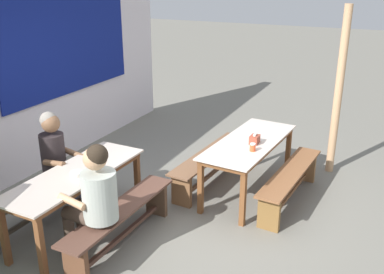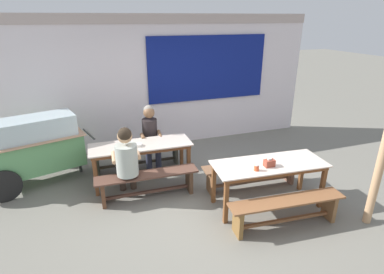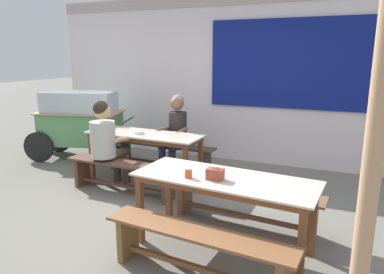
% 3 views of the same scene
% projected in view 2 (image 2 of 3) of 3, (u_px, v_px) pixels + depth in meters
% --- Properties ---
extents(ground_plane, '(40.00, 40.00, 0.00)m').
position_uv_depth(ground_plane, '(203.00, 200.00, 5.02)').
color(ground_plane, slate).
extents(backdrop_wall, '(7.05, 0.23, 2.87)m').
position_uv_depth(backdrop_wall, '(164.00, 80.00, 6.76)').
color(backdrop_wall, silver).
rests_on(backdrop_wall, ground_plane).
extents(dining_table_far, '(1.78, 0.65, 0.73)m').
position_uv_depth(dining_table_far, '(141.00, 148.00, 5.37)').
color(dining_table_far, beige).
rests_on(dining_table_far, ground_plane).
extents(dining_table_near, '(1.78, 0.80, 0.73)m').
position_uv_depth(dining_table_near, '(269.00, 168.00, 4.67)').
color(dining_table_near, beige).
rests_on(dining_table_near, ground_plane).
extents(bench_far_back, '(1.78, 0.34, 0.44)m').
position_uv_depth(bench_far_back, '(137.00, 154.00, 6.00)').
color(bench_far_back, '#443C2E').
rests_on(bench_far_back, ground_plane).
extents(bench_far_front, '(1.67, 0.36, 0.44)m').
position_uv_depth(bench_far_front, '(148.00, 181.00, 4.99)').
color(bench_far_front, brown).
rests_on(bench_far_front, ground_plane).
extents(bench_near_back, '(1.75, 0.45, 0.44)m').
position_uv_depth(bench_near_back, '(251.00, 172.00, 5.31)').
color(bench_near_back, brown).
rests_on(bench_near_back, ground_plane).
extents(bench_near_front, '(1.70, 0.43, 0.44)m').
position_uv_depth(bench_near_front, '(286.00, 208.00, 4.29)').
color(bench_near_front, brown).
rests_on(bench_near_front, ground_plane).
extents(food_cart, '(1.94, 1.17, 1.22)m').
position_uv_depth(food_cart, '(37.00, 146.00, 5.33)').
color(food_cart, '#5C9C60').
rests_on(food_cart, ground_plane).
extents(person_left_back_turned, '(0.47, 0.60, 1.27)m').
position_uv_depth(person_left_back_turned, '(127.00, 158.00, 4.81)').
color(person_left_back_turned, '#46372C').
rests_on(person_left_back_turned, ground_plane).
extents(person_center_facing, '(0.41, 0.54, 1.26)m').
position_uv_depth(person_center_facing, '(150.00, 134.00, 5.85)').
color(person_center_facing, '#2F3248').
rests_on(person_center_facing, ground_plane).
extents(tissue_box, '(0.15, 0.10, 0.13)m').
position_uv_depth(tissue_box, '(269.00, 163.00, 4.53)').
color(tissue_box, '#9D412F').
rests_on(tissue_box, dining_table_near).
extents(condiment_jar, '(0.07, 0.07, 0.10)m').
position_uv_depth(condiment_jar, '(257.00, 168.00, 4.41)').
color(condiment_jar, '#E0512A').
rests_on(condiment_jar, dining_table_near).
extents(soup_bowl, '(0.14, 0.14, 0.04)m').
position_uv_depth(soup_bowl, '(138.00, 145.00, 5.26)').
color(soup_bowl, silver).
rests_on(soup_bowl, dining_table_far).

